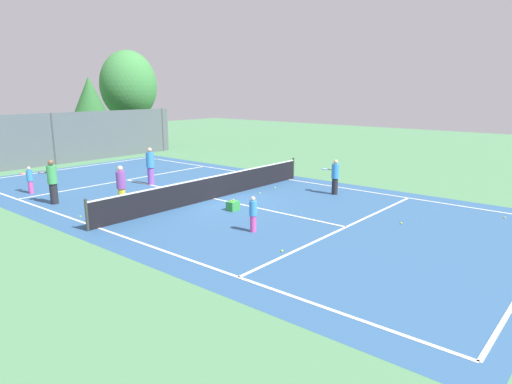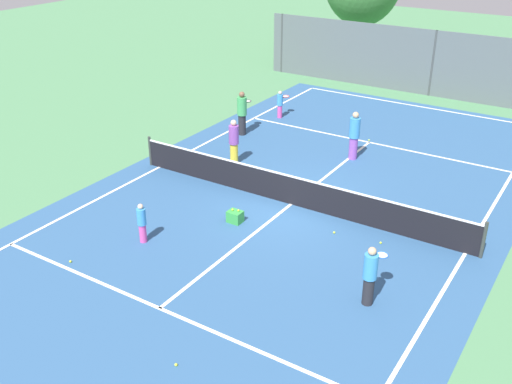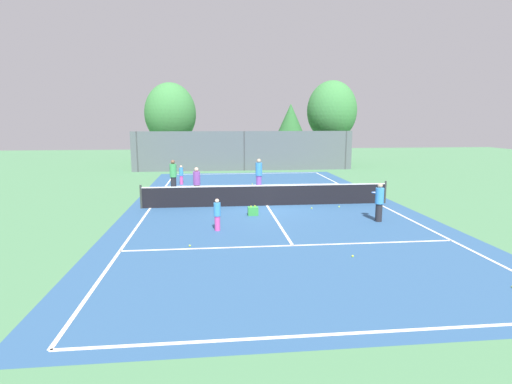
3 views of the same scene
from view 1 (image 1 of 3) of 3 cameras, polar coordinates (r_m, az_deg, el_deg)
ground_plane at (r=19.47m, az=-5.36°, el=-0.86°), size 80.00×80.00×0.00m
court_surface at (r=19.47m, az=-5.36°, el=-0.85°), size 13.00×25.00×0.01m
tennis_net at (r=19.35m, az=-5.40°, el=0.61°), size 11.90×0.10×1.10m
perimeter_fence at (r=30.66m, az=-24.34°, el=6.12°), size 18.00×0.12×3.20m
tree_1 at (r=37.95m, az=-15.86°, el=12.84°), size 4.52×4.20×7.61m
tree_2 at (r=35.02m, az=-20.33°, el=11.15°), size 2.60×2.60×5.51m
player_0 at (r=22.71m, az=-13.25°, el=3.26°), size 0.39×0.39×1.84m
player_1 at (r=18.52m, az=-16.72°, el=0.69°), size 0.36×0.36×1.69m
player_2 at (r=22.71m, az=-26.77°, el=1.44°), size 0.34×0.83×1.23m
player_3 at (r=14.78m, az=-0.37°, el=-2.78°), size 0.26×0.26×1.20m
player_4 at (r=20.14m, az=-24.40°, el=1.24°), size 0.50×0.97×1.83m
player_5 at (r=20.37m, az=9.97°, el=1.96°), size 0.40×0.91×1.57m
ball_crate at (r=17.52m, az=-2.94°, el=-1.75°), size 0.44×0.35×0.43m
tennis_ball_0 at (r=17.81m, az=-21.38°, el=-2.91°), size 0.07×0.07×0.07m
tennis_ball_1 at (r=20.25m, az=0.49°, el=-0.16°), size 0.07×0.07×0.07m
tennis_ball_2 at (r=18.82m, az=28.99°, el=-2.83°), size 0.07×0.07×0.07m
tennis_ball_3 at (r=24.42m, az=-16.42°, el=1.56°), size 0.07×0.07×0.07m
tennis_ball_4 at (r=13.16m, az=3.31°, el=-7.46°), size 0.07×0.07×0.07m
tennis_ball_5 at (r=21.40m, az=2.43°, el=0.54°), size 0.07×0.07×0.07m
tennis_ball_6 at (r=16.57m, az=17.95°, el=-3.78°), size 0.07×0.07×0.07m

